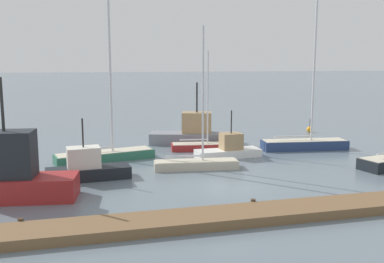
% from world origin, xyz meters
% --- Properties ---
extents(ground_plane, '(600.00, 600.00, 0.00)m').
position_xyz_m(ground_plane, '(0.00, 0.00, 0.00)').
color(ground_plane, slate).
extents(dock_pier, '(26.88, 2.36, 0.56)m').
position_xyz_m(dock_pier, '(0.00, -5.29, 0.23)').
color(dock_pier, brown).
rests_on(dock_pier, ground_plane).
extents(sailboat_0, '(7.28, 2.57, 13.43)m').
position_xyz_m(sailboat_0, '(9.91, 8.93, 0.64)').
color(sailboat_0, navy).
rests_on(sailboat_0, ground_plane).
extents(sailboat_2, '(5.32, 2.24, 8.14)m').
position_xyz_m(sailboat_2, '(1.58, 10.78, 0.39)').
color(sailboat_2, maroon).
rests_on(sailboat_2, ground_plane).
extents(sailboat_3, '(7.48, 3.35, 13.63)m').
position_xyz_m(sailboat_3, '(-6.47, 8.81, 0.64)').
color(sailboat_3, '#2D6B51').
rests_on(sailboat_3, ground_plane).
extents(sailboat_4, '(5.84, 2.02, 9.60)m').
position_xyz_m(sailboat_4, '(-0.57, 4.69, 0.47)').
color(sailboat_4, '#BCB29E').
rests_on(sailboat_4, ground_plane).
extents(fishing_boat_0, '(5.25, 2.18, 3.84)m').
position_xyz_m(fishing_boat_0, '(-7.85, 3.75, 0.73)').
color(fishing_boat_0, black).
rests_on(fishing_boat_0, ground_plane).
extents(fishing_boat_1, '(5.09, 1.93, 3.60)m').
position_xyz_m(fishing_boat_1, '(2.81, 7.67, 0.61)').
color(fishing_boat_1, white).
rests_on(fishing_boat_1, ground_plane).
extents(fishing_boat_2, '(8.19, 3.34, 6.48)m').
position_xyz_m(fishing_boat_2, '(-12.22, 0.62, 1.29)').
color(fishing_boat_2, maroon).
rests_on(fishing_boat_2, ground_plane).
extents(fishing_boat_3, '(7.90, 4.40, 5.48)m').
position_xyz_m(fishing_boat_3, '(1.58, 13.67, 0.96)').
color(fishing_boat_3, gray).
rests_on(fishing_boat_3, ground_plane).
extents(channel_buoy_0, '(0.62, 0.62, 1.43)m').
position_xyz_m(channel_buoy_0, '(14.84, 16.86, 0.32)').
color(channel_buoy_0, orange).
rests_on(channel_buoy_0, ground_plane).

